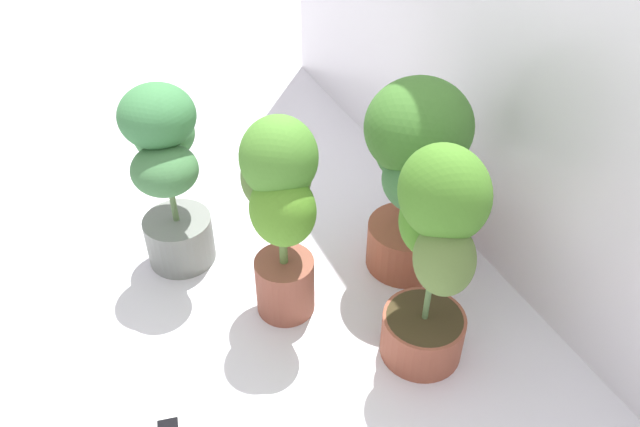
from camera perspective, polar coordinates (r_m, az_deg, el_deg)
ground_plane at (r=2.10m, az=-6.11°, el=-8.80°), size 8.00×8.00×0.00m
potted_plant_back_right at (r=1.71m, az=10.45°, el=-3.36°), size 0.36×0.30×0.74m
potted_plant_back_center at (r=2.00m, az=8.67°, el=4.56°), size 0.46×0.41×0.71m
potted_plant_front_left at (r=2.08m, az=-13.73°, el=3.93°), size 0.46×0.33×0.68m
potted_plant_center at (r=1.81m, az=-3.63°, el=1.05°), size 0.40×0.30×0.71m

